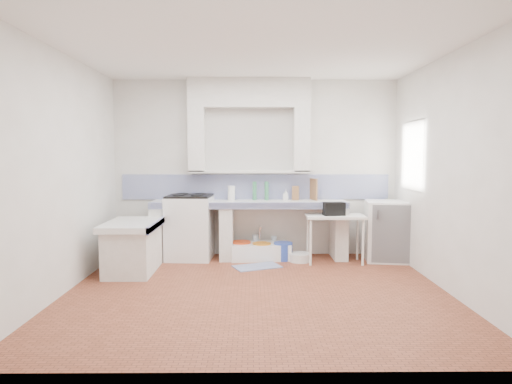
{
  "coord_description": "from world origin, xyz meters",
  "views": [
    {
      "loc": [
        -0.06,
        -5.23,
        1.63
      ],
      "look_at": [
        0.0,
        1.0,
        1.1
      ],
      "focal_mm": 31.58,
      "sensor_mm": 36.0,
      "label": 1
    }
  ],
  "objects_px": {
    "stove": "(190,228)",
    "sink": "(260,252)",
    "side_table": "(335,239)",
    "fridge": "(385,231)"
  },
  "relations": [
    {
      "from": "sink",
      "to": "side_table",
      "type": "relative_size",
      "value": 1.05
    },
    {
      "from": "stove",
      "to": "sink",
      "type": "bearing_deg",
      "value": 1.97
    },
    {
      "from": "side_table",
      "to": "fridge",
      "type": "relative_size",
      "value": 0.95
    },
    {
      "from": "side_table",
      "to": "fridge",
      "type": "bearing_deg",
      "value": 10.88
    },
    {
      "from": "sink",
      "to": "side_table",
      "type": "distance_m",
      "value": 1.17
    },
    {
      "from": "stove",
      "to": "side_table",
      "type": "xyz_separation_m",
      "value": [
        2.21,
        -0.29,
        -0.12
      ]
    },
    {
      "from": "stove",
      "to": "fridge",
      "type": "xyz_separation_m",
      "value": [
        3.01,
        -0.15,
        -0.03
      ]
    },
    {
      "from": "sink",
      "to": "side_table",
      "type": "bearing_deg",
      "value": -18.02
    },
    {
      "from": "side_table",
      "to": "stove",
      "type": "bearing_deg",
      "value": 173.73
    },
    {
      "from": "side_table",
      "to": "fridge",
      "type": "xyz_separation_m",
      "value": [
        0.8,
        0.14,
        0.1
      ]
    }
  ]
}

